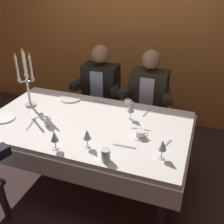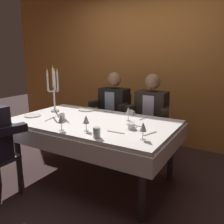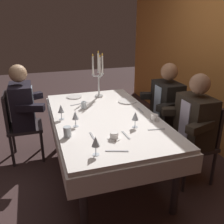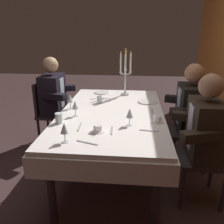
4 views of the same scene
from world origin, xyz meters
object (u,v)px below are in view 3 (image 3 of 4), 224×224
object	(u,v)px
coffee_cup_1	(114,136)
coffee_cup_0	(155,118)
wine_glass_1	(96,142)
seated_diner_1	(167,102)
wine_glass_2	(61,109)
dining_table	(105,126)
water_tumbler_1	(84,105)
wine_glass_0	(135,116)
wine_glass_3	(75,116)
water_tumbler_0	(67,132)
dinner_plate_0	(127,101)
seated_diner_2	(196,120)
seated_diner_0	(22,105)
candelabra	(99,77)
dinner_plate_1	(74,97)

from	to	relation	value
coffee_cup_1	coffee_cup_0	bearing A→B (deg)	116.93
wine_glass_1	seated_diner_1	xyz separation A→B (m)	(-0.97, 1.19, -0.12)
wine_glass_2	dining_table	bearing A→B (deg)	83.27
wine_glass_2	water_tumbler_1	world-z (taller)	wine_glass_2
wine_glass_0	wine_glass_3	size ratio (longest dim) A/B	1.00
water_tumbler_0	water_tumbler_1	xyz separation A→B (m)	(-0.69, 0.29, -0.01)
dining_table	coffee_cup_0	world-z (taller)	coffee_cup_0
wine_glass_0	water_tumbler_0	world-z (taller)	wine_glass_0
wine_glass_3	dinner_plate_0	bearing A→B (deg)	125.99
dining_table	wine_glass_1	distance (m)	0.85
wine_glass_1	seated_diner_2	distance (m)	1.25
water_tumbler_0	wine_glass_2	bearing A→B (deg)	-179.98
wine_glass_2	seated_diner_0	xyz separation A→B (m)	(-0.61, -0.42, -0.12)
candelabra	wine_glass_0	world-z (taller)	candelabra
coffee_cup_0	seated_diner_1	world-z (taller)	seated_diner_1
seated_diner_2	wine_glass_3	bearing A→B (deg)	-100.17
water_tumbler_1	seated_diner_0	xyz separation A→B (m)	(-0.35, -0.71, -0.05)
dinner_plate_0	seated_diner_2	size ratio (longest dim) A/B	0.19
candelabra	seated_diner_1	xyz separation A→B (m)	(0.49, 0.77, -0.28)
dinner_plate_0	wine_glass_0	xyz separation A→B (m)	(0.75, -0.20, 0.11)
dinner_plate_0	wine_glass_0	bearing A→B (deg)	-15.26
coffee_cup_0	seated_diner_2	world-z (taller)	seated_diner_2
wine_glass_1	water_tumbler_1	bearing A→B (deg)	173.37
wine_glass_3	coffee_cup_0	size ratio (longest dim) A/B	1.24
wine_glass_1	seated_diner_2	xyz separation A→B (m)	(-0.37, 1.19, -0.12)
dinner_plate_1	coffee_cup_1	bearing A→B (deg)	6.03
dinner_plate_1	water_tumbler_0	xyz separation A→B (m)	(1.15, -0.26, 0.04)
coffee_cup_0	seated_diner_0	bearing A→B (deg)	-124.48
seated_diner_1	wine_glass_0	bearing A→B (deg)	-49.76
wine_glass_1	coffee_cup_1	world-z (taller)	wine_glass_1
seated_diner_0	dinner_plate_1	bearing A→B (deg)	99.17
water_tumbler_1	wine_glass_0	bearing A→B (deg)	28.85
wine_glass_3	seated_diner_2	size ratio (longest dim) A/B	0.13
dinner_plate_0	seated_diner_0	distance (m)	1.32
wine_glass_1	wine_glass_3	bearing A→B (deg)	-174.50
dinner_plate_1	candelabra	bearing A→B (deg)	77.64
water_tumbler_0	water_tumbler_1	bearing A→B (deg)	156.79
dinner_plate_0	seated_diner_1	size ratio (longest dim) A/B	0.19
dining_table	seated_diner_0	distance (m)	1.11
candelabra	water_tumbler_0	size ratio (longest dim) A/B	6.27
dinner_plate_0	water_tumbler_0	xyz separation A→B (m)	(0.75, -0.87, 0.04)
dining_table	dinner_plate_1	distance (m)	0.81
wine_glass_1	wine_glass_3	distance (m)	0.59
dinner_plate_1	coffee_cup_0	distance (m)	1.24
wine_glass_1	wine_glass_2	distance (m)	0.84
wine_glass_3	seated_diner_1	xyz separation A→B (m)	(-0.38, 1.24, -0.12)
water_tumbler_1	coffee_cup_1	distance (m)	0.86
coffee_cup_1	wine_glass_2	bearing A→B (deg)	-146.42
candelabra	seated_diner_2	xyz separation A→B (m)	(1.10, 0.77, -0.28)
water_tumbler_0	seated_diner_0	world-z (taller)	seated_diner_0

